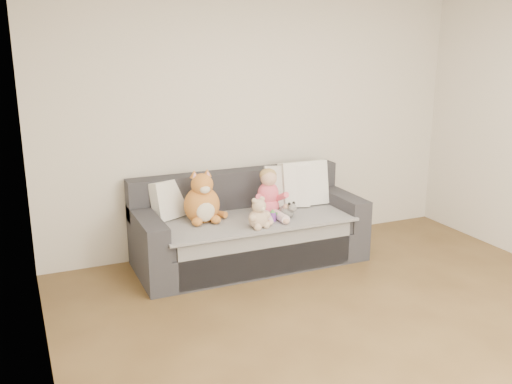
# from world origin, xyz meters

# --- Properties ---
(room_shell) EXTENTS (5.00, 5.00, 5.00)m
(room_shell) POSITION_xyz_m (0.00, 0.42, 1.30)
(room_shell) COLOR brown
(room_shell) RESTS_ON ground
(sofa) EXTENTS (2.20, 0.94, 0.85)m
(sofa) POSITION_xyz_m (-0.30, 2.06, 0.31)
(sofa) COLOR #28282D
(sofa) RESTS_ON ground
(cushion_left) EXTENTS (0.44, 0.33, 0.38)m
(cushion_left) POSITION_xyz_m (-1.00, 2.28, 0.66)
(cushion_left) COLOR silver
(cushion_left) RESTS_ON sofa
(cushion_right_back) EXTENTS (0.50, 0.35, 0.43)m
(cushion_right_back) POSITION_xyz_m (0.18, 2.18, 0.68)
(cushion_right_back) COLOR silver
(cushion_right_back) RESTS_ON sofa
(cushion_right_front) EXTENTS (0.50, 0.23, 0.47)m
(cushion_right_front) POSITION_xyz_m (0.35, 2.16, 0.70)
(cushion_right_front) COLOR silver
(cushion_right_front) RESTS_ON sofa
(toddler) EXTENTS (0.33, 0.48, 0.47)m
(toddler) POSITION_xyz_m (-0.13, 1.95, 0.67)
(toddler) COLOR #E85286
(toddler) RESTS_ON sofa
(plush_cat) EXTENTS (0.41, 0.35, 0.52)m
(plush_cat) POSITION_xyz_m (-0.77, 2.05, 0.66)
(plush_cat) COLOR #C36F2B
(plush_cat) RESTS_ON sofa
(teddy_bear) EXTENTS (0.23, 0.18, 0.29)m
(teddy_bear) POSITION_xyz_m (-0.36, 1.66, 0.59)
(teddy_bear) COLOR tan
(teddy_bear) RESTS_ON sofa
(plush_cow) EXTENTS (0.14, 0.21, 0.17)m
(plush_cow) POSITION_xyz_m (0.01, 1.83, 0.54)
(plush_cow) COLOR white
(plush_cow) RESTS_ON sofa
(sippy_cup) EXTENTS (0.10, 0.07, 0.11)m
(sippy_cup) POSITION_xyz_m (-0.17, 1.78, 0.53)
(sippy_cup) COLOR #733A9E
(sippy_cup) RESTS_ON sofa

